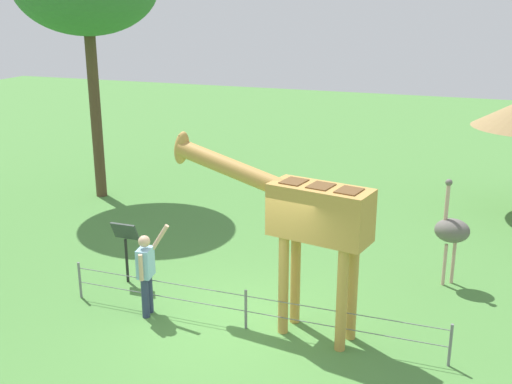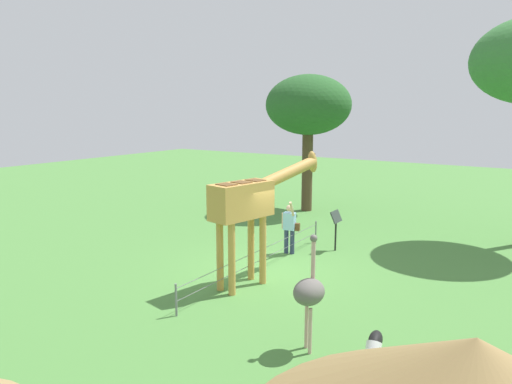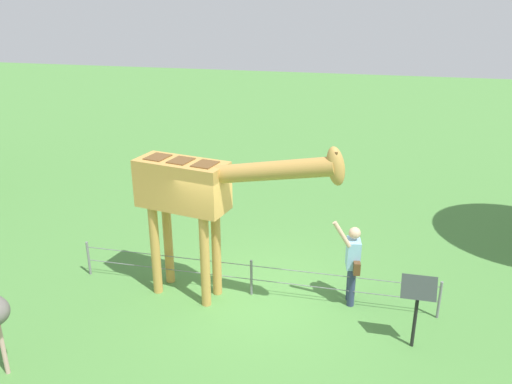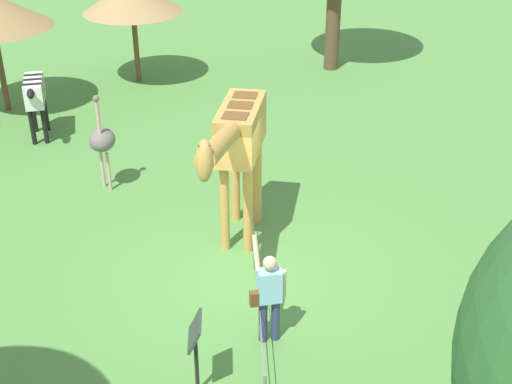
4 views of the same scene
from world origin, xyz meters
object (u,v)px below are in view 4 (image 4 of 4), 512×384
(ostrich, at_px, (102,140))
(info_sign, at_px, (195,341))
(visitor, at_px, (269,293))
(zebra, at_px, (35,95))
(giraffe, at_px, (237,141))

(ostrich, height_order, info_sign, ostrich)
(visitor, distance_m, zebra, 9.57)
(visitor, relative_size, zebra, 0.97)
(giraffe, bearing_deg, info_sign, -9.70)
(giraffe, relative_size, info_sign, 2.98)
(zebra, relative_size, ostrich, 0.81)
(ostrich, bearing_deg, visitor, 32.49)
(visitor, xyz_separation_m, zebra, (-7.92, -5.36, 0.26))
(zebra, bearing_deg, info_sign, 25.32)
(zebra, bearing_deg, visitor, 34.08)
(ostrich, distance_m, info_sign, 6.65)
(visitor, bearing_deg, giraffe, -171.57)
(giraffe, xyz_separation_m, info_sign, (3.92, -0.67, -1.23))
(info_sign, bearing_deg, zebra, -154.68)
(giraffe, height_order, ostrich, giraffe)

